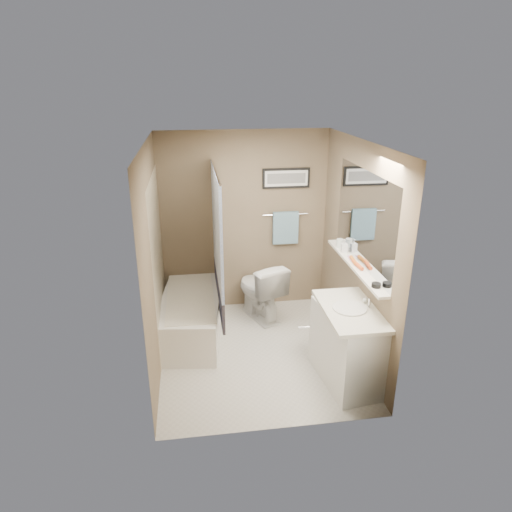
{
  "coord_description": "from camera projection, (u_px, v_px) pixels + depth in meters",
  "views": [
    {
      "loc": [
        -0.67,
        -4.49,
        2.98
      ],
      "look_at": [
        0.0,
        0.15,
        1.15
      ],
      "focal_mm": 32.0,
      "sensor_mm": 36.0,
      "label": 1
    }
  ],
  "objects": [
    {
      "name": "wall_right",
      "position": [
        355.0,
        252.0,
        5.02
      ],
      "size": [
        0.04,
        2.5,
        2.4
      ],
      "primitive_type": "cube",
      "color": "brown",
      "rests_on": "ground"
    },
    {
      "name": "mirror",
      "position": [
        364.0,
        219.0,
        4.73
      ],
      "size": [
        0.02,
        1.6,
        1.0
      ],
      "primitive_type": "cube",
      "color": "silver",
      "rests_on": "wall_right"
    },
    {
      "name": "door_handle",
      "position": [
        304.0,
        328.0,
        3.88
      ],
      "size": [
        0.1,
        0.02,
        0.02
      ],
      "primitive_type": "cylinder",
      "rotation": [
        0.0,
        1.57,
        0.0
      ],
      "color": "silver",
      "rests_on": "door"
    },
    {
      "name": "hair_brush_back",
      "position": [
        354.0,
        260.0,
        4.95
      ],
      "size": [
        0.06,
        0.22,
        0.04
      ],
      "primitive_type": "cylinder",
      "rotation": [
        1.57,
        0.0,
        -0.09
      ],
      "color": "#C6631C",
      "rests_on": "shelf"
    },
    {
      "name": "toilet",
      "position": [
        260.0,
        290.0,
        5.97
      ],
      "size": [
        0.7,
        0.89,
        0.79
      ],
      "primitive_type": "imported",
      "rotation": [
        0.0,
        0.0,
        3.52
      ],
      "color": "white",
      "rests_on": "ground"
    },
    {
      "name": "ground",
      "position": [
        258.0,
        352.0,
        5.31
      ],
      "size": [
        2.5,
        2.5,
        0.0
      ],
      "primitive_type": "plane",
      "color": "beige",
      "rests_on": "ground"
    },
    {
      "name": "curtain_upper",
      "position": [
        217.0,
        226.0,
        5.21
      ],
      "size": [
        0.03,
        1.45,
        1.28
      ],
      "primitive_type": "cube",
      "color": "white",
      "rests_on": "curtain_rod"
    },
    {
      "name": "ceiling",
      "position": [
        258.0,
        144.0,
        4.45
      ],
      "size": [
        2.2,
        2.5,
        0.04
      ],
      "primitive_type": "cube",
      "color": "white",
      "rests_on": "wall_back"
    },
    {
      "name": "tub_rim",
      "position": [
        190.0,
        298.0,
        5.53
      ],
      "size": [
        0.56,
        1.36,
        0.02
      ],
      "primitive_type": "cube",
      "color": "white",
      "rests_on": "bathtub"
    },
    {
      "name": "towel_bar",
      "position": [
        286.0,
        214.0,
        6.03
      ],
      "size": [
        0.6,
        0.02,
        0.02
      ],
      "primitive_type": "cylinder",
      "rotation": [
        0.0,
        1.57,
        0.0
      ],
      "color": "silver",
      "rests_on": "wall_back"
    },
    {
      "name": "soap_bottle",
      "position": [
        344.0,
        246.0,
        5.22
      ],
      "size": [
        0.07,
        0.08,
        0.15
      ],
      "primitive_type": "imported",
      "rotation": [
        0.0,
        0.0,
        -0.11
      ],
      "color": "#999999",
      "rests_on": "shelf"
    },
    {
      "name": "faucet_knob",
      "position": [
        365.0,
        300.0,
        4.65
      ],
      "size": [
        0.05,
        0.05,
        0.05
      ],
      "primitive_type": "sphere",
      "color": "silver",
      "rests_on": "countertop"
    },
    {
      "name": "vanity",
      "position": [
        348.0,
        346.0,
        4.7
      ],
      "size": [
        0.61,
        0.95,
        0.8
      ],
      "primitive_type": "cube",
      "rotation": [
        0.0,
        0.0,
        0.12
      ],
      "color": "white",
      "rests_on": "ground"
    },
    {
      "name": "art_mat",
      "position": [
        286.0,
        178.0,
        5.86
      ],
      "size": [
        0.56,
        0.0,
        0.2
      ],
      "primitive_type": "cube",
      "color": "white",
      "rests_on": "art_frame"
    },
    {
      "name": "art_frame",
      "position": [
        286.0,
        178.0,
        5.88
      ],
      "size": [
        0.62,
        0.02,
        0.26
      ],
      "primitive_type": "cube",
      "color": "black",
      "rests_on": "wall_back"
    },
    {
      "name": "wall_left",
      "position": [
        155.0,
        262.0,
        4.73
      ],
      "size": [
        0.04,
        2.5,
        2.4
      ],
      "primitive_type": "cube",
      "color": "brown",
      "rests_on": "ground"
    },
    {
      "name": "curtain_lower",
      "position": [
        219.0,
        291.0,
        5.51
      ],
      "size": [
        0.03,
        1.45,
        0.36
      ],
      "primitive_type": "cube",
      "color": "#242743",
      "rests_on": "curtain_rod"
    },
    {
      "name": "pink_comb",
      "position": [
        350.0,
        258.0,
        5.05
      ],
      "size": [
        0.05,
        0.16,
        0.01
      ],
      "primitive_type": "cube",
      "rotation": [
        0.0,
        0.0,
        -0.13
      ],
      "color": "#CA7B9E",
      "rests_on": "shelf"
    },
    {
      "name": "hair_brush_front",
      "position": [
        358.0,
        265.0,
        4.82
      ],
      "size": [
        0.06,
        0.22,
        0.04
      ],
      "primitive_type": "cylinder",
      "rotation": [
        1.57,
        0.0,
        0.08
      ],
      "color": "#D54D1E",
      "rests_on": "shelf"
    },
    {
      "name": "faucet_spout",
      "position": [
        369.0,
        303.0,
        4.55
      ],
      "size": [
        0.02,
        0.02,
        0.1
      ],
      "primitive_type": "cylinder",
      "color": "silver",
      "rests_on": "countertop"
    },
    {
      "name": "art_image",
      "position": [
        286.0,
        178.0,
        5.86
      ],
      "size": [
        0.5,
        0.0,
        0.13
      ],
      "primitive_type": "cube",
      "color": "#595959",
      "rests_on": "art_mat"
    },
    {
      "name": "candle_bowl_near",
      "position": [
        376.0,
        285.0,
        4.36
      ],
      "size": [
        0.09,
        0.09,
        0.04
      ],
      "primitive_type": "cylinder",
      "color": "black",
      "rests_on": "shelf"
    },
    {
      "name": "wall_back",
      "position": [
        244.0,
        223.0,
        6.01
      ],
      "size": [
        2.2,
        0.04,
        2.4
      ],
      "primitive_type": "cube",
      "color": "brown",
      "rests_on": "ground"
    },
    {
      "name": "door",
      "position": [
        343.0,
        328.0,
        3.88
      ],
      "size": [
        0.8,
        0.02,
        2.0
      ],
      "primitive_type": "cube",
      "color": "silver",
      "rests_on": "wall_front"
    },
    {
      "name": "wall_front",
      "position": [
        280.0,
        311.0,
        3.74
      ],
      "size": [
        2.2,
        0.04,
        2.4
      ],
      "primitive_type": "cube",
      "color": "brown",
      "rests_on": "ground"
    },
    {
      "name": "curtain_rod",
      "position": [
        215.0,
        170.0,
        4.98
      ],
      "size": [
        0.02,
        1.55,
        0.02
      ],
      "primitive_type": "cylinder",
      "rotation": [
        1.57,
        0.0,
        0.0
      ],
      "color": "silver",
      "rests_on": "wall_left"
    },
    {
      "name": "sink_basin",
      "position": [
        350.0,
        308.0,
        4.54
      ],
      "size": [
        0.34,
        0.34,
        0.01
      ],
      "primitive_type": "cylinder",
      "color": "silver",
      "rests_on": "countertop"
    },
    {
      "name": "towel",
      "position": [
        286.0,
        228.0,
        6.08
      ],
      "size": [
        0.34,
        0.05,
        0.44
      ],
      "primitive_type": "cube",
      "color": "#98CBDE",
      "rests_on": "towel_bar"
    },
    {
      "name": "countertop",
      "position": [
        350.0,
        310.0,
        4.55
      ],
      "size": [
        0.54,
        0.96,
        0.04
      ],
      "primitive_type": "cube",
      "color": "beige",
      "rests_on": "vanity"
    },
    {
      "name": "bathtub",
      "position": [
        191.0,
        316.0,
        5.62
      ],
      "size": [
        0.87,
        1.57,
        0.5
      ],
      "primitive_type": "cube",
      "rotation": [
        0.0,
        0.0,
        -0.12
      ],
      "color": "white",
      "rests_on": "ground"
    },
    {
      "name": "tile_surround",
      "position": [
        158.0,
        262.0,
        5.27
      ],
      "size": [
        0.02,
        1.55,
        2.0
      ],
      "primitive_type": "cube",
      "color": "beige",
      "rests_on": "wall_left"
    },
    {
      "name": "glass_jar",
      "position": [
        340.0,
        243.0,
        5.38
      ],
      "size": [
        0.08,
        0.08,
        0.1
      ],
      "primitive_type": "cylinder",
      "color": "silver",
      "rests_on": "shelf"
    },
    {
      "name": "shelf",
      "position": [
        355.0,
        265.0,
        4.91
      ],
      "size": [
        0.12,
        1.6,
        0.03
      ],
      "primitive_type": "cube",
      "color": "silver",
      "rests_on": "wall_right"
    }
  ]
}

